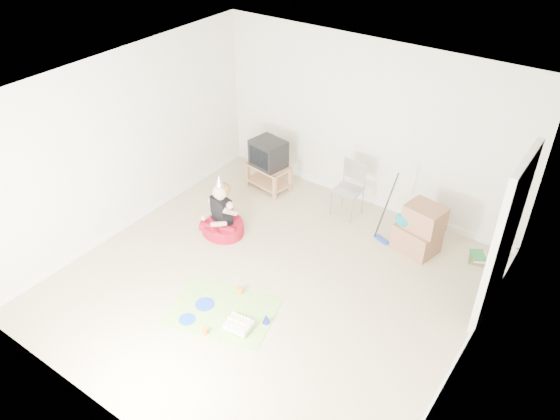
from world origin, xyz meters
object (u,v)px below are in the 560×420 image
Objects in this scene: crt_tv at (268,153)px; seated_woman at (222,220)px; cardboard_boxes at (419,229)px; folding_chair at (348,190)px; birthday_cake at (239,326)px; tv_stand at (269,175)px.

crt_tv is 0.53× the size of seated_woman.
cardboard_boxes is at bearing 26.96° from seated_woman.
birthday_cake is at bearing -87.09° from folding_chair.
folding_chair is at bearing 171.01° from cardboard_boxes.
crt_tv is at bearing 119.70° from birthday_cake.
seated_woman reaches higher than birthday_cake.
folding_chair is 1.21× the size of cardboard_boxes.
folding_chair is 0.90× the size of seated_woman.
seated_woman is 2.93× the size of birthday_cake.
seated_woman is at bearing -153.04° from cardboard_boxes.
tv_stand is at bearing 97.07° from seated_woman.
folding_chair is at bearing 13.63° from crt_tv.
crt_tv reaches higher than birthday_cake.
cardboard_boxes is 2.87m from birthday_cake.
tv_stand is at bearing 177.55° from cardboard_boxes.
seated_woman reaches higher than tv_stand.
folding_chair is (1.42, 0.08, 0.17)m from tv_stand.
seated_woman is at bearing -130.42° from folding_chair.
seated_woman reaches higher than folding_chair.
folding_chair is 1.27m from cardboard_boxes.
seated_woman reaches higher than cardboard_boxes.
tv_stand is 2.67m from cardboard_boxes.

